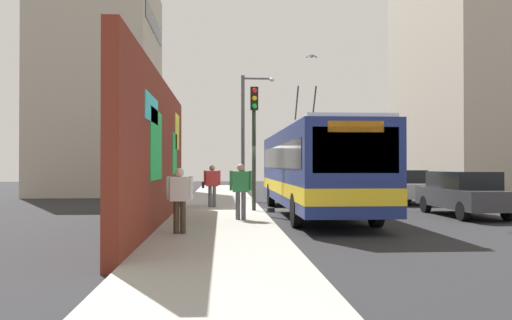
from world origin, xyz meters
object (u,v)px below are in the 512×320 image
at_px(parked_car_black, 344,179).
at_px(parked_car_navy, 366,182).
at_px(parked_car_dark_gray, 463,193).
at_px(traffic_light, 254,128).
at_px(city_bus, 313,167).
at_px(street_lamp, 247,127).
at_px(parked_car_silver, 402,186).
at_px(pedestrian_midblock, 212,183).
at_px(pedestrian_at_curb, 241,187).
at_px(pedestrian_near_wall, 180,195).

bearing_deg(parked_car_black, parked_car_navy, 180.00).
bearing_deg(parked_car_dark_gray, traffic_light, 82.05).
distance_m(city_bus, street_lamp, 8.32).
bearing_deg(parked_car_dark_gray, city_bus, 79.08).
bearing_deg(parked_car_black, parked_car_silver, 180.00).
distance_m(parked_car_silver, parked_car_navy, 6.10).
height_order(parked_car_dark_gray, parked_car_black, same).
xyz_separation_m(pedestrian_midblock, pedestrian_at_curb, (-4.88, -0.97, 0.03)).
bearing_deg(street_lamp, city_bus, -165.26).
bearing_deg(parked_car_navy, pedestrian_near_wall, 151.56).
xyz_separation_m(parked_car_black, traffic_light, (-16.99, 7.35, 2.34)).
relative_size(parked_car_silver, pedestrian_at_curb, 2.43).
height_order(city_bus, pedestrian_midblock, city_bus).
distance_m(city_bus, parked_car_silver, 7.47).
relative_size(parked_car_silver, pedestrian_near_wall, 2.60).
bearing_deg(parked_car_dark_gray, pedestrian_at_curb, 104.56).
relative_size(parked_car_dark_gray, street_lamp, 0.74).
height_order(traffic_light, street_lamp, street_lamp).
distance_m(pedestrian_midblock, street_lamp, 6.76).
distance_m(parked_car_dark_gray, pedestrian_at_curb, 8.22).
height_order(pedestrian_midblock, street_lamp, street_lamp).
distance_m(city_bus, pedestrian_near_wall, 7.62).
bearing_deg(city_bus, parked_car_navy, -24.57).
bearing_deg(parked_car_navy, traffic_light, 147.07).
relative_size(parked_car_dark_gray, parked_car_silver, 1.13).
bearing_deg(parked_car_black, traffic_light, 156.61).
xyz_separation_m(parked_car_dark_gray, pedestrian_midblock, (2.82, 8.92, 0.28)).
bearing_deg(street_lamp, traffic_light, 179.30).
xyz_separation_m(pedestrian_midblock, traffic_light, (-1.79, -1.57, 2.06)).
relative_size(city_bus, traffic_light, 2.75).
xyz_separation_m(parked_car_dark_gray, pedestrian_at_curb, (-2.06, 7.95, 0.31)).
bearing_deg(pedestrian_midblock, parked_car_dark_gray, -107.52).
bearing_deg(pedestrian_at_curb, pedestrian_midblock, 11.25).
xyz_separation_m(city_bus, pedestrian_near_wall, (-6.23, 4.34, -0.68)).
relative_size(pedestrian_at_curb, street_lamp, 0.27).
height_order(parked_car_black, traffic_light, traffic_light).
height_order(parked_car_black, pedestrian_midblock, pedestrian_midblock).
relative_size(pedestrian_midblock, pedestrian_near_wall, 1.05).
bearing_deg(pedestrian_at_curb, street_lamp, -3.65).
relative_size(parked_car_navy, street_lamp, 0.66).
relative_size(traffic_light, street_lamp, 0.72).
bearing_deg(city_bus, parked_car_black, -16.99).
xyz_separation_m(parked_car_black, pedestrian_near_wall, (-23.25, 9.54, 0.23)).
bearing_deg(pedestrian_near_wall, pedestrian_at_curb, -26.66).
relative_size(city_bus, pedestrian_at_curb, 7.35).
bearing_deg(parked_car_dark_gray, parked_car_silver, 0.00).
bearing_deg(street_lamp, pedestrian_midblock, 164.49).
distance_m(parked_car_black, pedestrian_near_wall, 25.13).
xyz_separation_m(parked_car_navy, pedestrian_at_curb, (-14.44, 7.95, 0.31)).
bearing_deg(parked_car_silver, pedestrian_near_wall, 140.36).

